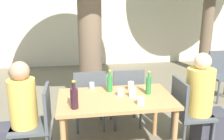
# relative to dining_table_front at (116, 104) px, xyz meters

# --- Properties ---
(cafe_building_wall) EXTENTS (10.00, 0.08, 2.80)m
(cafe_building_wall) POSITION_rel_dining_table_front_xyz_m (0.00, 4.46, 0.74)
(cafe_building_wall) COLOR beige
(cafe_building_wall) RESTS_ON ground_plane
(dining_table_front) EXTENTS (1.35, 0.80, 0.75)m
(dining_table_front) POSITION_rel_dining_table_front_xyz_m (0.00, 0.00, 0.00)
(dining_table_front) COLOR #B27F4C
(dining_table_front) RESTS_ON ground_plane
(patio_chair_0) EXTENTS (0.44, 0.44, 0.92)m
(patio_chair_0) POSITION_rel_dining_table_front_xyz_m (-0.91, 0.00, -0.13)
(patio_chair_0) COLOR #474C51
(patio_chair_0) RESTS_ON ground_plane
(patio_chair_1) EXTENTS (0.44, 0.44, 0.92)m
(patio_chair_1) POSITION_rel_dining_table_front_xyz_m (0.91, 0.00, -0.13)
(patio_chair_1) COLOR #474C51
(patio_chair_1) RESTS_ON ground_plane
(patio_chair_2) EXTENTS (0.44, 0.44, 0.92)m
(patio_chair_2) POSITION_rel_dining_table_front_xyz_m (-0.27, 0.63, -0.13)
(patio_chair_2) COLOR #474C51
(patio_chair_2) RESTS_ON ground_plane
(patio_chair_3) EXTENTS (0.44, 0.44, 0.92)m
(patio_chair_3) POSITION_rel_dining_table_front_xyz_m (0.27, 0.63, -0.13)
(patio_chair_3) COLOR #474C51
(patio_chair_3) RESTS_ON ground_plane
(patio_chair_4) EXTENTS (0.44, 0.44, 0.92)m
(patio_chair_4) POSITION_rel_dining_table_front_xyz_m (2.30, 1.48, -0.13)
(patio_chair_4) COLOR #474C51
(patio_chair_4) RESTS_ON ground_plane
(person_seated_0) EXTENTS (0.55, 0.30, 1.22)m
(person_seated_0) POSITION_rel_dining_table_front_xyz_m (-1.15, -0.00, -0.11)
(person_seated_0) COLOR #383842
(person_seated_0) RESTS_ON ground_plane
(person_seated_1) EXTENTS (0.57, 0.34, 1.25)m
(person_seated_1) POSITION_rel_dining_table_front_xyz_m (1.14, -0.00, -0.10)
(person_seated_1) COLOR #383842
(person_seated_1) RESTS_ON ground_plane
(wine_bottle_0) EXTENTS (0.08, 0.08, 0.31)m
(wine_bottle_0) POSITION_rel_dining_table_front_xyz_m (-0.48, -0.24, 0.21)
(wine_bottle_0) COLOR #331923
(wine_bottle_0) RESTS_ON dining_table_front
(green_bottle_1) EXTENTS (0.06, 0.06, 0.29)m
(green_bottle_1) POSITION_rel_dining_table_front_xyz_m (0.41, 0.04, 0.20)
(green_bottle_1) COLOR #287A38
(green_bottle_1) RESTS_ON dining_table_front
(green_bottle_2) EXTENTS (0.07, 0.07, 0.28)m
(green_bottle_2) POSITION_rel_dining_table_front_xyz_m (-0.05, 0.20, 0.20)
(green_bottle_2) COLOR #287A38
(green_bottle_2) RESTS_ON dining_table_front
(drinking_glass_0) EXTENTS (0.08, 0.08, 0.09)m
(drinking_glass_0) POSITION_rel_dining_table_front_xyz_m (0.23, -0.25, 0.14)
(drinking_glass_0) COLOR silver
(drinking_glass_0) RESTS_ON dining_table_front
(drinking_glass_1) EXTENTS (0.07, 0.07, 0.08)m
(drinking_glass_1) POSITION_rel_dining_table_front_xyz_m (0.06, 0.04, 0.13)
(drinking_glass_1) COLOR silver
(drinking_glass_1) RESTS_ON dining_table_front
(drinking_glass_2) EXTENTS (0.08, 0.08, 0.11)m
(drinking_glass_2) POSITION_rel_dining_table_front_xyz_m (0.23, 0.22, 0.14)
(drinking_glass_2) COLOR silver
(drinking_glass_2) RESTS_ON dining_table_front
(drinking_glass_3) EXTENTS (0.06, 0.06, 0.09)m
(drinking_glass_3) POSITION_rel_dining_table_front_xyz_m (-0.26, 0.32, 0.14)
(drinking_glass_3) COLOR white
(drinking_glass_3) RESTS_ON dining_table_front
(drinking_glass_4) EXTENTS (0.08, 0.08, 0.11)m
(drinking_glass_4) POSITION_rel_dining_table_front_xyz_m (0.20, -0.02, 0.15)
(drinking_glass_4) COLOR white
(drinking_glass_4) RESTS_ON dining_table_front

